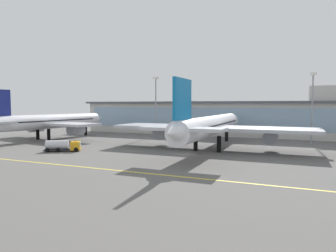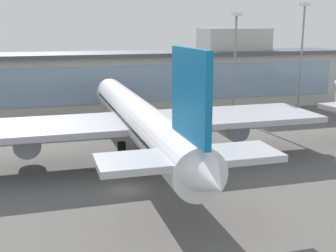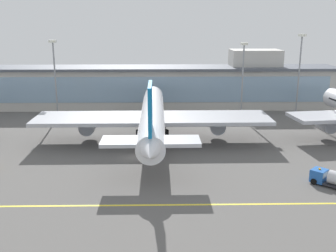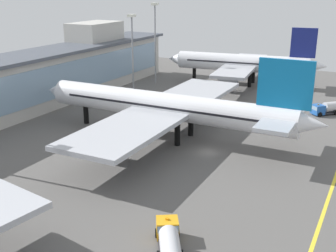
# 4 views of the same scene
# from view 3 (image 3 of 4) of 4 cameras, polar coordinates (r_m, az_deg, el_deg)

# --- Properties ---
(ground_plane) EXTENTS (180.00, 180.00, 0.00)m
(ground_plane) POSITION_cam_3_polar(r_m,az_deg,el_deg) (82.72, -4.97, -4.57)
(ground_plane) COLOR #5B5956
(taxiway_centreline_stripe) EXTENTS (144.00, 0.50, 0.01)m
(taxiway_centreline_stripe) POSITION_cam_3_polar(r_m,az_deg,el_deg) (62.49, -6.28, -11.33)
(taxiway_centreline_stripe) COLOR yellow
(taxiway_centreline_stripe) RESTS_ON ground
(terminal_building) EXTENTS (124.91, 14.00, 18.53)m
(terminal_building) POSITION_cam_3_polar(r_m,az_deg,el_deg) (128.90, -2.87, 5.83)
(terminal_building) COLOR beige
(terminal_building) RESTS_ON ground
(airliner_near_right) EXTENTS (54.12, 60.08, 17.32)m
(airliner_near_right) POSITION_cam_3_polar(r_m,az_deg,el_deg) (90.43, -2.27, 1.34)
(airliner_near_right) COLOR black
(airliner_near_right) RESTS_ON ground
(fuel_tanker_truck) EXTENTS (8.15, 8.07, 2.90)m
(fuel_tanker_truck) POSITION_cam_3_polar(r_m,az_deg,el_deg) (73.45, 23.11, -7.10)
(fuel_tanker_truck) COLOR black
(fuel_tanker_truck) RESTS_ON ground
(apron_light_mast_west) EXTENTS (1.80, 1.80, 23.96)m
(apron_light_mast_west) POSITION_cam_3_polar(r_m,az_deg,el_deg) (121.74, 18.52, 8.58)
(apron_light_mast_west) COLOR gray
(apron_light_mast_west) RESTS_ON ground
(apron_light_mast_centre) EXTENTS (1.80, 1.80, 22.39)m
(apron_light_mast_centre) POSITION_cam_3_polar(r_m,az_deg,el_deg) (117.89, -16.09, 8.15)
(apron_light_mast_centre) COLOR gray
(apron_light_mast_centre) RESTS_ON ground
(apron_light_mast_east) EXTENTS (1.80, 1.80, 21.75)m
(apron_light_mast_east) POSITION_cam_3_polar(r_m,az_deg,el_deg) (114.83, 10.79, 8.12)
(apron_light_mast_east) COLOR gray
(apron_light_mast_east) RESTS_ON ground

